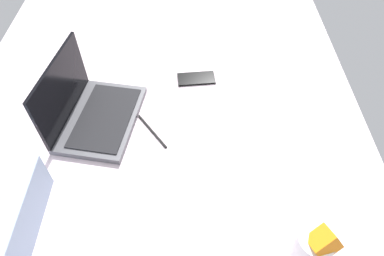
# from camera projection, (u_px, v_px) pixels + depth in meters

# --- Properties ---
(bed_mattress) EXTENTS (1.80, 1.40, 0.18)m
(bed_mattress) POSITION_uv_depth(u_px,v_px,m) (163.00, 123.00, 1.29)
(bed_mattress) COLOR silver
(bed_mattress) RESTS_ON ground
(laptop) EXTENTS (0.36, 0.28, 0.23)m
(laptop) POSITION_uv_depth(u_px,v_px,m) (91.00, 111.00, 1.15)
(laptop) COLOR #4C4C51
(laptop) RESTS_ON bed_mattress
(snack_cup) EXTENTS (0.09, 0.10, 0.15)m
(snack_cup) POSITION_uv_depth(u_px,v_px,m) (313.00, 247.00, 0.83)
(snack_cup) COLOR silver
(snack_cup) RESTS_ON bed_mattress
(cell_phone) EXTENTS (0.08, 0.15, 0.01)m
(cell_phone) POSITION_uv_depth(u_px,v_px,m) (196.00, 79.00, 1.31)
(cell_phone) COLOR black
(cell_phone) RESTS_ON bed_mattress
(charger_cable) EXTENTS (0.14, 0.11, 0.01)m
(charger_cable) POSITION_uv_depth(u_px,v_px,m) (152.00, 131.00, 1.14)
(charger_cable) COLOR black
(charger_cable) RESTS_ON bed_mattress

